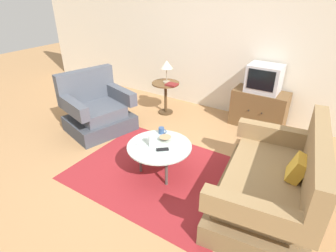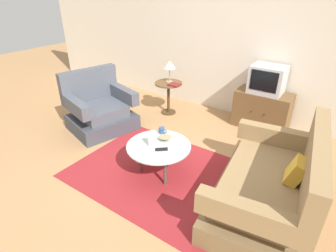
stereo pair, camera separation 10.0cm
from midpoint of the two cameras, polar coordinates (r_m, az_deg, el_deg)
name	(u,v)px [view 2 (the right image)]	position (r m, az deg, el deg)	size (l,w,h in m)	color
ground_plane	(152,168)	(3.61, -2.50, -8.71)	(16.00, 16.00, 0.00)	#AD7F51
back_wall	(232,36)	(4.95, 13.86, 17.84)	(9.00, 0.12, 2.70)	beige
area_rug	(159,172)	(3.53, -1.03, -9.63)	(2.11, 1.65, 0.00)	maroon
armchair	(100,110)	(4.55, -13.53, 3.27)	(1.04, 1.13, 0.93)	#3E424B
couch	(270,187)	(3.04, 21.53, -11.88)	(1.11, 1.66, 0.95)	brown
coffee_table	(159,148)	(3.32, -1.11, -4.55)	(0.79, 0.79, 0.40)	#B2C6C1
side_table	(168,91)	(4.91, 0.69, 7.26)	(0.49, 0.49, 0.58)	brown
tv_stand	(262,110)	(4.73, 19.64, 3.18)	(0.86, 0.46, 0.61)	brown
television	(268,79)	(4.56, 20.71, 9.12)	(0.51, 0.42, 0.43)	#B7B7BC
table_lamp	(170,66)	(4.78, 0.95, 12.55)	(0.21, 0.21, 0.39)	#9E937A
vase	(151,138)	(3.25, -2.64, -2.64)	(0.09, 0.09, 0.20)	white
mug	(162,130)	(3.54, -0.49, -0.92)	(0.12, 0.07, 0.08)	#335184
bowl	(165,139)	(3.39, 0.23, -2.65)	(0.15, 0.15, 0.05)	tan
tv_remote_dark	(162,149)	(3.21, -0.47, -4.90)	(0.14, 0.13, 0.02)	black
tv_remote_silver	(139,141)	(3.38, -5.26, -3.14)	(0.11, 0.16, 0.02)	#B2B2B7
book	(174,85)	(4.72, 1.96, 8.66)	(0.19, 0.17, 0.03)	maroon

